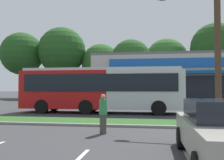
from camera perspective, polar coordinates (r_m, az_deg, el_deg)
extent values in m
cube|color=#2D5B23|center=(13.07, 3.48, -9.56)|extent=(56.00, 2.20, 0.12)
cube|color=gray|center=(11.86, 2.92, -10.36)|extent=(56.00, 0.24, 0.12)
cube|color=#BCB7AD|center=(35.11, 15.67, -0.06)|extent=(22.46, 11.72, 5.68)
cube|color=black|center=(29.24, 17.05, -1.94)|extent=(18.87, 0.08, 2.95)
cube|color=#0F4C8C|center=(28.64, 17.20, 1.69)|extent=(21.11, 1.40, 0.35)
cube|color=#1959AD|center=(29.34, 17.01, 3.83)|extent=(17.97, 0.16, 1.02)
cube|color=slate|center=(35.32, 15.62, 4.79)|extent=(22.46, 11.72, 0.30)
cylinder|color=#473323|center=(47.26, -19.84, -0.82)|extent=(0.44, 0.44, 5.05)
sphere|color=#23511E|center=(47.64, -19.77, 5.63)|extent=(7.53, 7.53, 7.53)
cylinder|color=#473323|center=(45.00, -11.35, -0.77)|extent=(0.44, 0.44, 5.17)
sphere|color=#23511E|center=(45.46, -11.31, 6.45)|extent=(8.36, 8.36, 8.36)
cylinder|color=#473323|center=(44.34, -2.48, -1.84)|extent=(0.44, 0.44, 3.54)
sphere|color=#2D6026|center=(44.55, -2.47, 3.78)|extent=(6.92, 6.92, 6.92)
cylinder|color=#473323|center=(41.17, 4.36, -1.51)|extent=(0.44, 0.44, 4.02)
sphere|color=#23511E|center=(41.43, 4.35, 4.69)|extent=(6.59, 6.59, 6.59)
cylinder|color=#473323|center=(45.24, 12.34, -1.55)|extent=(0.44, 0.44, 3.94)
sphere|color=#2D6026|center=(45.50, 12.30, 4.48)|extent=(7.51, 7.51, 7.51)
cylinder|color=#473323|center=(42.88, 22.55, -0.57)|extent=(0.44, 0.44, 5.25)
sphere|color=#1E4719|center=(43.34, 22.46, 6.80)|extent=(7.84, 7.84, 7.84)
cylinder|color=#4C3826|center=(13.34, 22.84, 10.14)|extent=(0.30, 0.30, 9.11)
cube|color=#B71414|center=(19.00, -10.16, -2.14)|extent=(6.40, 2.61, 2.70)
cube|color=silver|center=(18.02, 7.60, -2.17)|extent=(5.24, 2.60, 2.70)
cube|color=silver|center=(18.39, -2.40, 2.34)|extent=(11.14, 2.41, 0.20)
cube|color=black|center=(17.06, -3.22, -0.58)|extent=(10.66, 0.17, 1.19)
cube|color=black|center=(18.18, 15.93, -1.10)|extent=(0.08, 2.17, 1.51)
cylinder|color=black|center=(19.25, 10.25, -5.71)|extent=(1.00, 0.31, 1.00)
cylinder|color=black|center=(16.91, 10.53, -6.26)|extent=(1.00, 0.31, 1.00)
cylinder|color=black|center=(19.71, -4.27, -5.64)|extent=(1.00, 0.31, 1.00)
cylinder|color=black|center=(17.43, -5.96, -6.14)|extent=(1.00, 0.31, 1.00)
cylinder|color=black|center=(20.64, -12.98, -5.42)|extent=(1.00, 0.31, 1.00)
cylinder|color=black|center=(18.48, -15.63, -5.84)|extent=(1.00, 0.31, 1.00)
cube|color=black|center=(6.88, 23.88, -6.29)|extent=(1.64, 2.12, 0.51)
cylinder|color=black|center=(8.04, 15.37, -12.55)|extent=(0.22, 0.64, 0.64)
cylinder|color=#47423D|center=(10.16, -2.03, -9.98)|extent=(0.27, 0.27, 0.76)
cylinder|color=#338C4C|center=(10.09, -2.03, -6.14)|extent=(0.32, 0.32, 0.60)
sphere|color=tan|center=(10.07, -2.03, -3.84)|extent=(0.21, 0.21, 0.21)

